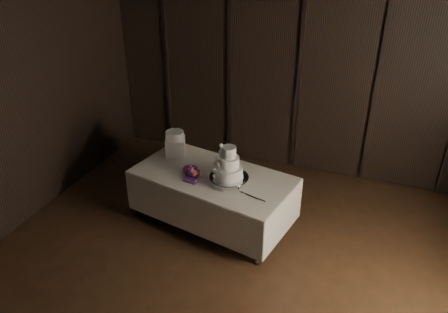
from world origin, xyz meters
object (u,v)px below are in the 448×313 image
display_table (213,198)px  box_pedestal (175,147)px  small_cake (175,135)px  bouquet (191,172)px  wedding_cake (226,165)px  cake_stand (229,180)px

display_table → box_pedestal: size_ratio=8.28×
box_pedestal → small_cake: (0.00, 0.00, 0.17)m
small_cake → display_table: bearing=-24.9°
bouquet → wedding_cake: bearing=-0.2°
display_table → bouquet: 0.49m
bouquet → small_cake: (-0.42, 0.43, 0.24)m
bouquet → small_cake: 0.65m
box_pedestal → small_cake: size_ratio=1.08×
wedding_cake → box_pedestal: wedding_cake is taller
cake_stand → bouquet: size_ratio=1.28×
display_table → bouquet: bearing=-141.9°
wedding_cake → small_cake: wedding_cake is taller
wedding_cake → box_pedestal: bearing=134.5°
cake_stand → small_cake: 1.04m
display_table → box_pedestal: bearing=166.2°
bouquet → box_pedestal: size_ratio=1.46×
small_cake → cake_stand: bearing=-24.4°
bouquet → box_pedestal: box_pedestal is taller
bouquet → box_pedestal: (-0.42, 0.43, 0.06)m
display_table → box_pedestal: box_pedestal is taller
wedding_cake → box_pedestal: 1.00m
cake_stand → wedding_cake: wedding_cake is taller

